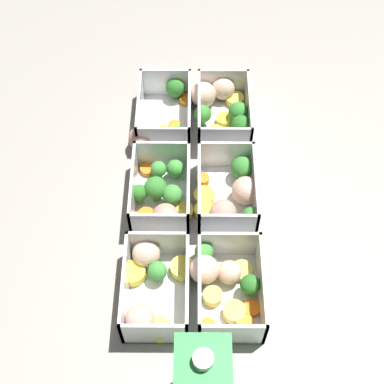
# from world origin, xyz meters

# --- Properties ---
(ground_plane) EXTENTS (4.00, 4.00, 0.00)m
(ground_plane) POSITION_xyz_m (0.00, 0.00, 0.00)
(ground_plane) COLOR gray
(container_near_left) EXTENTS (0.15, 0.12, 0.07)m
(container_near_left) POSITION_xyz_m (-0.17, -0.05, 0.02)
(container_near_left) COLOR white
(container_near_left) RESTS_ON ground_plane
(container_near_center) EXTENTS (0.15, 0.13, 0.07)m
(container_near_center) POSITION_xyz_m (-0.01, -0.06, 0.03)
(container_near_center) COLOR white
(container_near_center) RESTS_ON ground_plane
(container_near_right) EXTENTS (0.18, 0.12, 0.07)m
(container_near_right) POSITION_xyz_m (0.20, -0.05, 0.03)
(container_near_right) COLOR white
(container_near_right) RESTS_ON ground_plane
(container_far_left) EXTENTS (0.17, 0.13, 0.07)m
(container_far_left) POSITION_xyz_m (-0.18, 0.06, 0.02)
(container_far_left) COLOR white
(container_far_left) RESTS_ON ground_plane
(container_far_center) EXTENTS (0.17, 0.11, 0.07)m
(container_far_center) POSITION_xyz_m (-0.01, 0.05, 0.03)
(container_far_center) COLOR white
(container_far_center) RESTS_ON ground_plane
(container_far_right) EXTENTS (0.18, 0.13, 0.07)m
(container_far_right) POSITION_xyz_m (0.17, 0.06, 0.03)
(container_far_right) COLOR white
(container_far_right) RESTS_ON ground_plane
(juice_carton) EXTENTS (0.07, 0.07, 0.20)m
(juice_carton) POSITION_xyz_m (-0.34, -0.01, 0.10)
(juice_carton) COLOR green
(juice_carton) RESTS_ON ground_plane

